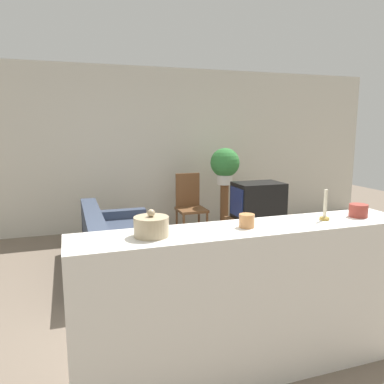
# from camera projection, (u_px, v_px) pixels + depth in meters

# --- Properties ---
(ground_plane) EXTENTS (14.00, 14.00, 0.00)m
(ground_plane) POSITION_uv_depth(u_px,v_px,m) (212.00, 324.00, 3.32)
(ground_plane) COLOR #756656
(wall_back) EXTENTS (9.00, 0.06, 2.70)m
(wall_back) POSITION_uv_depth(u_px,v_px,m) (137.00, 149.00, 6.28)
(wall_back) COLOR beige
(wall_back) RESTS_ON ground_plane
(couch) EXTENTS (0.90, 1.96, 0.73)m
(couch) POSITION_uv_depth(u_px,v_px,m) (121.00, 249.00, 4.53)
(couch) COLOR #384256
(couch) RESTS_ON ground_plane
(tv_stand) EXTENTS (0.85, 0.50, 0.42)m
(tv_stand) POSITION_uv_depth(u_px,v_px,m) (257.00, 232.00, 5.45)
(tv_stand) COLOR brown
(tv_stand) RESTS_ON ground_plane
(television) EXTENTS (0.69, 0.48, 0.52)m
(television) POSITION_uv_depth(u_px,v_px,m) (258.00, 200.00, 5.37)
(television) COLOR black
(television) RESTS_ON tv_stand
(wooden_chair) EXTENTS (0.44, 0.44, 0.99)m
(wooden_chair) POSITION_uv_depth(u_px,v_px,m) (190.00, 203.00, 5.97)
(wooden_chair) COLOR brown
(wooden_chair) RESTS_ON ground_plane
(plant_stand) EXTENTS (0.14, 0.14, 0.79)m
(plant_stand) POSITION_uv_depth(u_px,v_px,m) (224.00, 208.00, 6.21)
(plant_stand) COLOR brown
(plant_stand) RESTS_ON ground_plane
(potted_plant) EXTENTS (0.48, 0.48, 0.60)m
(potted_plant) POSITION_uv_depth(u_px,v_px,m) (225.00, 164.00, 6.09)
(potted_plant) COLOR white
(potted_plant) RESTS_ON plant_stand
(foreground_counter) EXTENTS (2.39, 0.44, 1.06)m
(foreground_counter) POSITION_uv_depth(u_px,v_px,m) (248.00, 301.00, 2.60)
(foreground_counter) COLOR white
(foreground_counter) RESTS_ON ground_plane
(decorative_bowl) EXTENTS (0.21, 0.21, 0.17)m
(decorative_bowl) POSITION_uv_depth(u_px,v_px,m) (151.00, 226.00, 2.28)
(decorative_bowl) COLOR tan
(decorative_bowl) RESTS_ON foreground_counter
(candle_jar) EXTENTS (0.10, 0.10, 0.09)m
(candle_jar) POSITION_uv_depth(u_px,v_px,m) (247.00, 221.00, 2.49)
(candle_jar) COLOR #C6844C
(candle_jar) RESTS_ON foreground_counter
(candlestick) EXTENTS (0.07, 0.07, 0.22)m
(candlestick) POSITION_uv_depth(u_px,v_px,m) (325.00, 210.00, 2.68)
(candlestick) COLOR #B7933D
(candlestick) RESTS_ON foreground_counter
(coffee_tin) EXTENTS (0.13, 0.13, 0.10)m
(coffee_tin) POSITION_uv_depth(u_px,v_px,m) (358.00, 211.00, 2.78)
(coffee_tin) COLOR #99382D
(coffee_tin) RESTS_ON foreground_counter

